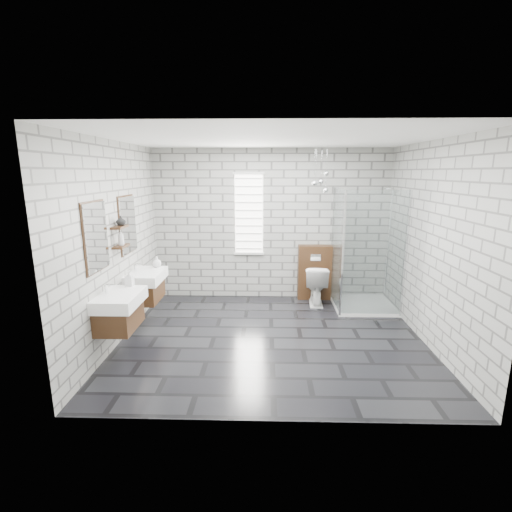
{
  "coord_description": "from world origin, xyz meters",
  "views": [
    {
      "loc": [
        -0.09,
        -4.86,
        2.3
      ],
      "look_at": [
        -0.23,
        0.35,
        1.11
      ],
      "focal_mm": 26.0,
      "sensor_mm": 36.0,
      "label": 1
    }
  ],
  "objects_px": {
    "shower_enclosure": "(360,281)",
    "toilet": "(316,284)",
    "vanity_left": "(117,301)",
    "cistern_panel": "(314,272)",
    "vanity_right": "(144,278)"
  },
  "relations": [
    {
      "from": "cistern_panel",
      "to": "toilet",
      "type": "distance_m",
      "value": 0.29
    },
    {
      "from": "vanity_left",
      "to": "shower_enclosure",
      "type": "distance_m",
      "value": 3.87
    },
    {
      "from": "shower_enclosure",
      "to": "vanity_left",
      "type": "bearing_deg",
      "value": -152.0
    },
    {
      "from": "vanity_left",
      "to": "toilet",
      "type": "relative_size",
      "value": 2.24
    },
    {
      "from": "cistern_panel",
      "to": "toilet",
      "type": "relative_size",
      "value": 1.43
    },
    {
      "from": "vanity_right",
      "to": "toilet",
      "type": "bearing_deg",
      "value": 21.36
    },
    {
      "from": "cistern_panel",
      "to": "shower_enclosure",
      "type": "bearing_deg",
      "value": -36.41
    },
    {
      "from": "shower_enclosure",
      "to": "toilet",
      "type": "distance_m",
      "value": 0.77
    },
    {
      "from": "toilet",
      "to": "vanity_left",
      "type": "bearing_deg",
      "value": 41.28
    },
    {
      "from": "vanity_right",
      "to": "cistern_panel",
      "type": "relative_size",
      "value": 1.57
    },
    {
      "from": "toilet",
      "to": "vanity_right",
      "type": "bearing_deg",
      "value": 25.11
    },
    {
      "from": "vanity_left",
      "to": "cistern_panel",
      "type": "distance_m",
      "value": 3.58
    },
    {
      "from": "shower_enclosure",
      "to": "toilet",
      "type": "relative_size",
      "value": 2.9
    },
    {
      "from": "shower_enclosure",
      "to": "toilet",
      "type": "xyz_separation_m",
      "value": [
        -0.7,
        0.27,
        -0.15
      ]
    },
    {
      "from": "vanity_right",
      "to": "vanity_left",
      "type": "bearing_deg",
      "value": -90.0
    }
  ]
}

